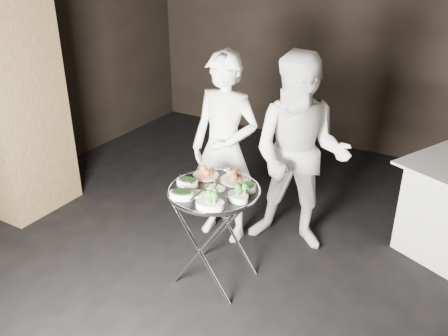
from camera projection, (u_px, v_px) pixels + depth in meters
The scene contains 16 objects.
floor at pixel (219, 304), 3.68m from camera, with size 6.00×7.00×0.05m, color black.
wall_back at pixel (368, 34), 5.75m from camera, with size 6.00×0.05×3.00m, color black.
tray_stand at pixel (214, 231), 3.72m from camera, with size 0.56×0.47×0.82m.
serving_tray at pixel (214, 191), 3.57m from camera, with size 0.71×0.71×0.04m.
potato_plate_a at pixel (206, 173), 3.75m from camera, with size 0.21×0.21×0.07m.
potato_plate_b at pixel (234, 177), 3.67m from camera, with size 0.22×0.22×0.08m.
greens_bowl at pixel (247, 186), 3.53m from camera, with size 0.13×0.13×0.07m.
asparagus_plate_a at pixel (215, 187), 3.57m from camera, with size 0.18×0.12×0.03m.
asparagus_plate_b at pixel (199, 194), 3.47m from camera, with size 0.20×0.12×0.04m.
spinach_bowl_a at pixel (187, 181), 3.61m from camera, with size 0.19×0.13×0.07m.
spinach_bowl_b at pixel (181, 194), 3.43m from camera, with size 0.21×0.17×0.07m.
broccoli_bowl_a at pixel (238, 196), 3.41m from camera, with size 0.21×0.18×0.07m.
broccoli_bowl_b at pixel (210, 203), 3.30m from camera, with size 0.24×0.20×0.08m.
serving_utensils at pixel (220, 181), 3.58m from camera, with size 0.58×0.44×0.01m.
waiter_left at pixel (225, 149), 4.16m from camera, with size 0.63×0.41×1.73m, color white.
waiter_right at pixel (300, 155), 4.01m from camera, with size 0.86×0.67×1.76m, color white.
Camera 1 is at (1.49, -2.44, 2.52)m, focal length 38.00 mm.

